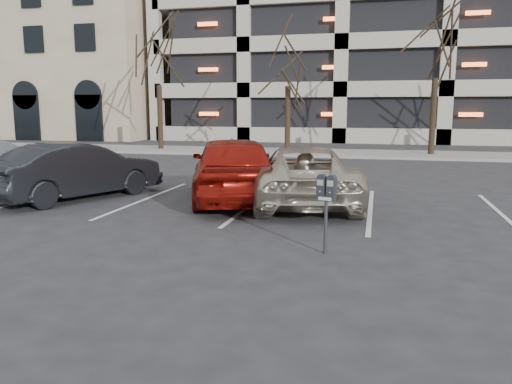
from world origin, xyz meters
name	(u,v)px	position (x,y,z in m)	size (l,w,h in m)	color
ground	(294,229)	(0.00, 0.00, 0.00)	(140.00, 140.00, 0.00)	#28282B
sidewalk	(346,153)	(0.00, 16.00, 0.06)	(80.00, 4.00, 0.12)	gray
stall_lines	(252,204)	(-1.40, 2.30, 0.01)	(16.90, 5.20, 0.00)	silver
office_building	(35,48)	(-28.00, 29.92, 7.49)	(26.00, 16.20, 15.00)	#9C8F72
tree_a	(158,44)	(-10.00, 16.00, 5.64)	(3.44, 3.44, 7.81)	black
tree_b	(288,44)	(-3.00, 16.00, 5.43)	(3.31, 3.31, 7.52)	black
tree_c	(438,29)	(4.00, 16.00, 5.92)	(3.60, 3.60, 8.19)	black
parking_meter	(326,195)	(0.75, -1.49, 0.96)	(0.34, 0.22, 1.25)	black
suv_silver	(304,175)	(-0.21, 2.71, 0.70)	(3.36, 5.44, 1.41)	beige
car_red	(233,168)	(-1.98, 2.60, 0.83)	(1.97, 4.89, 1.67)	maroon
car_dark	(77,171)	(-5.93, 1.97, 0.72)	(1.53, 4.37, 1.44)	black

